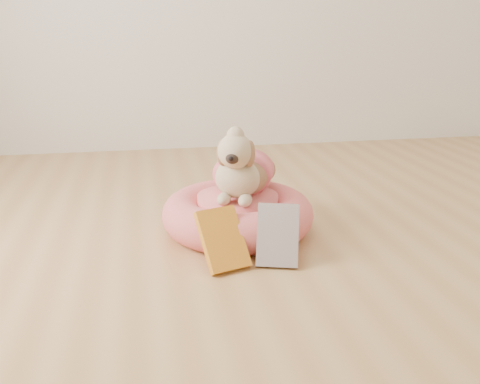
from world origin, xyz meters
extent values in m
plane|color=#B4814B|center=(0.00, 0.00, 0.00)|extent=(4.50, 4.50, 0.00)
cylinder|color=#D35255|center=(-0.15, 0.67, 0.05)|extent=(0.44, 0.44, 0.09)
torus|color=#D35255|center=(-0.15, 0.67, 0.08)|extent=(0.61, 0.61, 0.16)
cylinder|color=#D35255|center=(-0.15, 0.67, 0.12)|extent=(0.32, 0.32, 0.08)
cube|color=gold|center=(-0.26, 0.37, 0.10)|extent=(0.19, 0.20, 0.20)
cube|color=white|center=(-0.06, 0.36, 0.10)|extent=(0.18, 0.16, 0.21)
camera|label=1|loc=(-0.51, -1.32, 0.81)|focal=40.00mm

